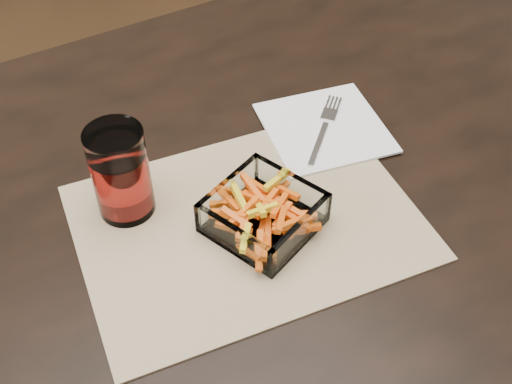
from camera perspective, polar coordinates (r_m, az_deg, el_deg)
dining_table at (r=1.01m, az=-0.66°, el=-1.25°), size 1.60×0.90×0.75m
placemat at (r=0.87m, az=-0.75°, el=-2.68°), size 0.49×0.39×0.00m
glass_bowl at (r=0.85m, az=0.66°, el=-2.05°), size 0.17×0.17×0.05m
tumbler at (r=0.86m, az=-11.90°, el=1.46°), size 0.08×0.08×0.13m
napkin at (r=1.01m, az=6.13°, el=5.71°), size 0.21×0.21×0.00m
fork at (r=1.01m, az=6.12°, el=5.78°), size 0.14×0.13×0.00m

